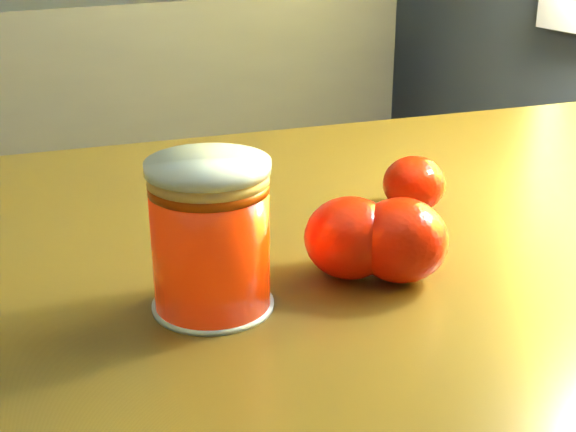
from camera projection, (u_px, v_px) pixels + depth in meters
table at (416, 343)px, 0.75m from camera, size 1.21×0.94×0.82m
juice_glass at (211, 237)px, 0.57m from camera, size 0.09×0.09×0.11m
orange_front at (350, 238)px, 0.63m from camera, size 0.08×0.08×0.06m
orange_back at (414, 184)px, 0.77m from camera, size 0.08×0.08×0.05m
orange_extra at (401, 240)px, 0.63m from camera, size 0.08×0.08×0.07m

